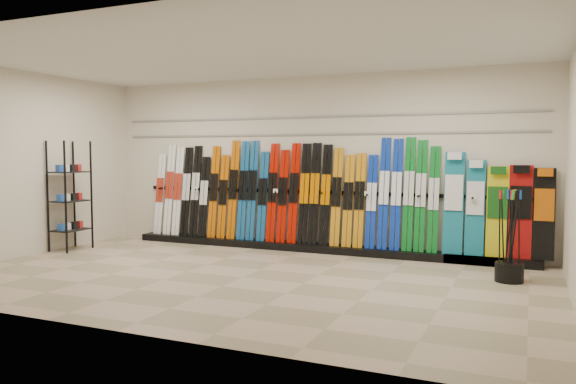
% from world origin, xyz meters
% --- Properties ---
extents(floor, '(8.00, 8.00, 0.00)m').
position_xyz_m(floor, '(0.00, 0.00, 0.00)').
color(floor, tan).
rests_on(floor, ground).
extents(back_wall, '(8.00, 0.00, 8.00)m').
position_xyz_m(back_wall, '(0.00, 2.50, 1.50)').
color(back_wall, beige).
rests_on(back_wall, floor).
extents(left_wall, '(0.00, 5.00, 5.00)m').
position_xyz_m(left_wall, '(-4.00, 0.00, 1.50)').
color(left_wall, beige).
rests_on(left_wall, floor).
extents(ceiling, '(8.00, 8.00, 0.00)m').
position_xyz_m(ceiling, '(0.00, 0.00, 3.00)').
color(ceiling, silver).
rests_on(ceiling, back_wall).
extents(ski_rack_base, '(8.00, 0.40, 0.12)m').
position_xyz_m(ski_rack_base, '(0.22, 2.28, 0.06)').
color(ski_rack_base, black).
rests_on(ski_rack_base, floor).
extents(skis, '(5.38, 0.28, 1.81)m').
position_xyz_m(skis, '(-0.43, 2.35, 0.96)').
color(skis, white).
rests_on(skis, ski_rack_base).
extents(snowboards, '(1.58, 0.24, 1.58)m').
position_xyz_m(snowboards, '(3.07, 2.35, 0.83)').
color(snowboards, '#14728C').
rests_on(snowboards, ski_rack_base).
extents(accessory_rack, '(0.40, 0.60, 1.89)m').
position_xyz_m(accessory_rack, '(-3.75, 0.73, 0.94)').
color(accessory_rack, black).
rests_on(accessory_rack, floor).
extents(pole_bin, '(0.36, 0.36, 0.25)m').
position_xyz_m(pole_bin, '(3.31, 1.16, 0.12)').
color(pole_bin, black).
rests_on(pole_bin, floor).
extents(ski_poles, '(0.28, 0.27, 1.18)m').
position_xyz_m(ski_poles, '(3.31, 1.18, 0.61)').
color(ski_poles, black).
rests_on(ski_poles, pole_bin).
extents(slatwall_rail_0, '(7.60, 0.02, 0.03)m').
position_xyz_m(slatwall_rail_0, '(0.00, 2.48, 2.00)').
color(slatwall_rail_0, gray).
rests_on(slatwall_rail_0, back_wall).
extents(slatwall_rail_1, '(7.60, 0.02, 0.03)m').
position_xyz_m(slatwall_rail_1, '(0.00, 2.48, 2.30)').
color(slatwall_rail_1, gray).
rests_on(slatwall_rail_1, back_wall).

